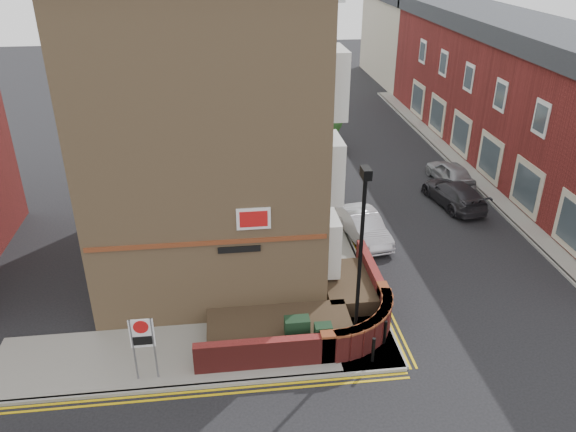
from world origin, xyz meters
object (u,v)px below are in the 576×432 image
(zone_sign, at_px, (143,338))
(silver_car_near, at_px, (364,226))
(utility_cabinet_large, at_px, (297,334))
(lamppost, at_px, (360,262))

(zone_sign, height_order, silver_car_near, zone_sign)
(zone_sign, bearing_deg, utility_cabinet_large, 9.69)
(utility_cabinet_large, relative_size, zone_sign, 0.55)
(lamppost, xyz_separation_m, silver_car_near, (2.07, 7.24, -2.72))
(utility_cabinet_large, distance_m, silver_car_near, 8.17)
(lamppost, relative_size, zone_sign, 2.86)
(lamppost, bearing_deg, silver_car_near, 74.03)
(utility_cabinet_large, distance_m, zone_sign, 4.86)
(lamppost, distance_m, zone_sign, 6.85)
(zone_sign, distance_m, silver_car_near, 11.80)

